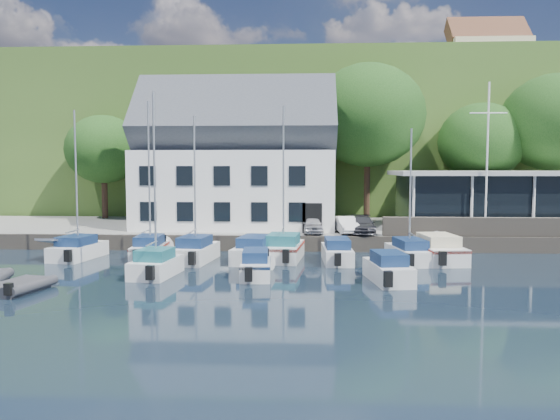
# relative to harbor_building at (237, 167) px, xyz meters

# --- Properties ---
(ground) EXTENTS (180.00, 180.00, 0.00)m
(ground) POSITION_rel_harbor_building_xyz_m (7.00, -16.50, -5.35)
(ground) COLOR black
(ground) RESTS_ON ground
(quay) EXTENTS (60.00, 13.00, 1.00)m
(quay) POSITION_rel_harbor_building_xyz_m (7.00, 1.00, -4.85)
(quay) COLOR gray
(quay) RESTS_ON ground
(quay_face) EXTENTS (60.00, 0.30, 1.00)m
(quay_face) POSITION_rel_harbor_building_xyz_m (7.00, -5.50, -4.85)
(quay_face) COLOR #5F574C
(quay_face) RESTS_ON ground
(hillside) EXTENTS (160.00, 75.00, 16.00)m
(hillside) POSITION_rel_harbor_building_xyz_m (7.00, 45.50, 2.65)
(hillside) COLOR #304D1C
(hillside) RESTS_ON ground
(field_patch) EXTENTS (50.00, 30.00, 0.30)m
(field_patch) POSITION_rel_harbor_building_xyz_m (15.00, 53.50, 10.80)
(field_patch) COLOR #4E5B2D
(field_patch) RESTS_ON hillside
(farmhouse) EXTENTS (10.40, 7.00, 8.20)m
(farmhouse) POSITION_rel_harbor_building_xyz_m (29.00, 35.50, 14.75)
(farmhouse) COLOR beige
(farmhouse) RESTS_ON hillside
(harbor_building) EXTENTS (14.40, 8.20, 8.70)m
(harbor_building) POSITION_rel_harbor_building_xyz_m (0.00, 0.00, 0.00)
(harbor_building) COLOR white
(harbor_building) RESTS_ON quay
(club_pavilion) EXTENTS (13.20, 7.20, 4.10)m
(club_pavilion) POSITION_rel_harbor_building_xyz_m (18.00, -0.50, -2.30)
(club_pavilion) COLOR black
(club_pavilion) RESTS_ON quay
(seawall) EXTENTS (18.00, 0.50, 1.20)m
(seawall) POSITION_rel_harbor_building_xyz_m (19.00, -5.10, -3.75)
(seawall) COLOR #5F574C
(seawall) RESTS_ON quay
(gangway) EXTENTS (1.20, 6.00, 1.40)m
(gangway) POSITION_rel_harbor_building_xyz_m (-9.50, -7.50, -5.35)
(gangway) COLOR #BBBCC0
(gangway) RESTS_ON ground
(car_silver) EXTENTS (1.49, 3.26, 1.08)m
(car_silver) POSITION_rel_harbor_building_xyz_m (5.52, -3.95, -3.81)
(car_silver) COLOR #B9B9BE
(car_silver) RESTS_ON quay
(car_white) EXTENTS (1.67, 3.49, 1.10)m
(car_white) POSITION_rel_harbor_building_xyz_m (7.74, -3.85, -3.80)
(car_white) COLOR silver
(car_white) RESTS_ON quay
(car_dgrey) EXTENTS (1.69, 3.90, 1.12)m
(car_dgrey) POSITION_rel_harbor_building_xyz_m (8.84, -3.83, -3.79)
(car_dgrey) COLOR #323137
(car_dgrey) RESTS_ON quay
(car_blue) EXTENTS (1.62, 3.78, 1.27)m
(car_blue) POSITION_rel_harbor_building_xyz_m (12.58, -3.05, -3.71)
(car_blue) COLOR #315396
(car_blue) RESTS_ON quay
(flagpole) EXTENTS (2.34, 0.20, 9.76)m
(flagpole) POSITION_rel_harbor_building_xyz_m (16.67, -4.35, 0.53)
(flagpole) COLOR white
(flagpole) RESTS_ON quay
(tree_0) EXTENTS (6.43, 6.43, 8.79)m
(tree_0) POSITION_rel_harbor_building_xyz_m (-12.15, 5.76, 0.04)
(tree_0) COLOR #133510
(tree_0) RESTS_ON quay
(tree_1) EXTENTS (7.19, 7.19, 9.82)m
(tree_1) POSITION_rel_harbor_building_xyz_m (-4.60, 6.28, 0.56)
(tree_1) COLOR #133510
(tree_1) RESTS_ON quay
(tree_2) EXTENTS (7.21, 7.21, 9.85)m
(tree_2) POSITION_rel_harbor_building_xyz_m (2.75, 5.80, 0.58)
(tree_2) COLOR #133510
(tree_2) RESTS_ON quay
(tree_3) EXTENTS (9.37, 9.37, 12.81)m
(tree_3) POSITION_rel_harbor_building_xyz_m (10.09, 5.31, 2.06)
(tree_3) COLOR #133510
(tree_3) RESTS_ON quay
(tree_4) EXTENTS (7.07, 7.07, 9.67)m
(tree_4) POSITION_rel_harbor_building_xyz_m (19.54, 6.11, 0.48)
(tree_4) COLOR #133510
(tree_4) RESTS_ON quay
(tree_5) EXTENTS (8.68, 8.68, 11.86)m
(tree_5) POSITION_rel_harbor_building_xyz_m (25.08, 5.27, 1.58)
(tree_5) COLOR #133510
(tree_5) RESTS_ON quay
(boat_r1_0) EXTENTS (2.85, 5.85, 8.46)m
(boat_r1_0) POSITION_rel_harbor_building_xyz_m (-8.28, -8.87, -1.12)
(boat_r1_0) COLOR silver
(boat_r1_0) RESTS_ON ground
(boat_r1_1) EXTENTS (2.21, 5.84, 8.47)m
(boat_r1_1) POSITION_rel_harbor_building_xyz_m (-4.06, -8.56, -1.12)
(boat_r1_1) COLOR silver
(boat_r1_1) RESTS_ON ground
(boat_r1_2) EXTENTS (2.60, 6.04, 9.07)m
(boat_r1_2) POSITION_rel_harbor_building_xyz_m (-1.18, -9.47, -0.82)
(boat_r1_2) COLOR silver
(boat_r1_2) RESTS_ON ground
(boat_r1_3) EXTENTS (3.01, 6.83, 1.45)m
(boat_r1_3) POSITION_rel_harbor_building_xyz_m (2.19, -9.03, -4.62)
(boat_r1_3) COLOR silver
(boat_r1_3) RESTS_ON ground
(boat_r1_4) EXTENTS (2.81, 6.21, 9.30)m
(boat_r1_4) POSITION_rel_harbor_building_xyz_m (3.80, -8.61, -0.70)
(boat_r1_4) COLOR silver
(boat_r1_4) RESTS_ON ground
(boat_r1_5) EXTENTS (1.91, 5.97, 1.38)m
(boat_r1_5) POSITION_rel_harbor_building_xyz_m (6.87, -9.21, -4.66)
(boat_r1_5) COLOR silver
(boat_r1_5) RESTS_ON ground
(boat_r1_6) EXTENTS (2.72, 6.31, 8.30)m
(boat_r1_6) POSITION_rel_harbor_building_xyz_m (10.96, -9.06, -1.20)
(boat_r1_6) COLOR silver
(boat_r1_6) RESTS_ON ground
(boat_r1_7) EXTENTS (3.06, 7.13, 1.57)m
(boat_r1_7) POSITION_rel_harbor_building_xyz_m (12.60, -8.63, -4.57)
(boat_r1_7) COLOR silver
(boat_r1_7) RESTS_ON ground
(boat_r2_1) EXTENTS (2.47, 4.99, 8.48)m
(boat_r2_1) POSITION_rel_harbor_building_xyz_m (-2.27, -13.75, -1.11)
(boat_r2_1) COLOR silver
(boat_r2_1) RESTS_ON ground
(boat_r2_2) EXTENTS (1.90, 5.64, 1.35)m
(boat_r2_2) POSITION_rel_harbor_building_xyz_m (2.65, -13.51, -4.68)
(boat_r2_2) COLOR silver
(boat_r2_2) RESTS_ON ground
(boat_r2_3) EXTENTS (2.44, 5.55, 1.44)m
(boat_r2_3) POSITION_rel_harbor_building_xyz_m (8.98, -14.48, -4.63)
(boat_r2_3) COLOR silver
(boat_r2_3) RESTS_ON ground
(dinghy_1) EXTENTS (2.30, 3.21, 0.68)m
(dinghy_1) POSITION_rel_harbor_building_xyz_m (-7.18, -17.49, -5.01)
(dinghy_1) COLOR #333338
(dinghy_1) RESTS_ON ground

